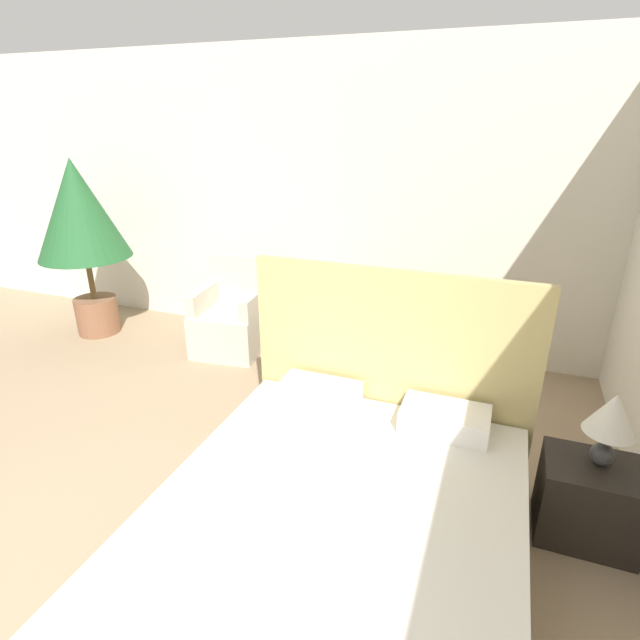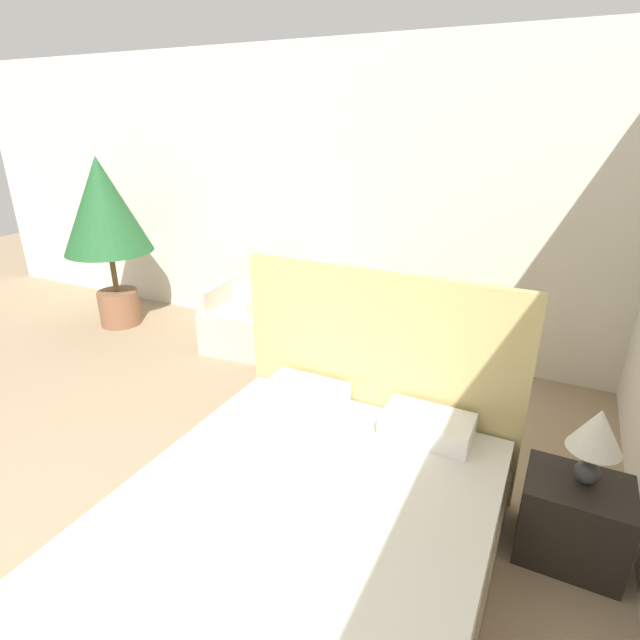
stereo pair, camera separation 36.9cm
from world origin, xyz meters
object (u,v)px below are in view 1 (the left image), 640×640
(armchair_near_window_left, at_px, (231,323))
(table_lamp, at_px, (612,418))
(armchair_near_window_right, at_px, (321,337))
(potted_palm, at_px, (80,219))
(bed, at_px, (338,531))
(nightstand, at_px, (589,501))

(armchair_near_window_left, relative_size, table_lamp, 2.13)
(armchair_near_window_right, height_order, potted_palm, potted_palm)
(armchair_near_window_left, bearing_deg, potted_palm, 177.81)
(table_lamp, bearing_deg, bed, -148.14)
(bed, bearing_deg, armchair_near_window_left, 130.78)
(table_lamp, bearing_deg, nightstand, -118.38)
(armchair_near_window_right, bearing_deg, nightstand, -26.16)
(nightstand, bearing_deg, bed, -148.75)
(bed, distance_m, armchair_near_window_left, 2.91)
(nightstand, xyz_separation_m, table_lamp, (0.01, 0.03, 0.53))
(potted_palm, height_order, nightstand, potted_palm)
(nightstand, distance_m, table_lamp, 0.53)
(armchair_near_window_left, distance_m, potted_palm, 1.90)
(armchair_near_window_left, relative_size, nightstand, 1.77)
(armchair_near_window_right, distance_m, potted_palm, 2.78)
(bed, relative_size, nightstand, 4.26)
(armchair_near_window_right, height_order, nightstand, armchair_near_window_right)
(armchair_near_window_right, bearing_deg, bed, -59.50)
(nightstand, bearing_deg, potted_palm, 164.36)
(armchair_near_window_right, height_order, table_lamp, armchair_near_window_right)
(armchair_near_window_left, height_order, armchair_near_window_right, same)
(potted_palm, bearing_deg, armchair_near_window_left, 4.21)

